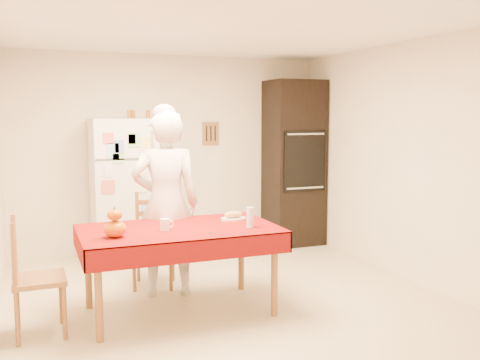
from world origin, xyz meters
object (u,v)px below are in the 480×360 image
dining_table (179,235)px  coffee_mug (165,225)px  chair_left (30,273)px  refrigerator (125,190)px  seated_woman (166,204)px  wine_glass (250,217)px  oven_cabinet (294,163)px  chair_far (154,236)px  bread_plate (233,219)px  pumpkin_lower (115,229)px

dining_table → coffee_mug: bearing=-155.6°
dining_table → chair_left: (-1.22, -0.07, -0.18)m
refrigerator → seated_woman: size_ratio=0.95×
coffee_mug → wine_glass: (0.73, -0.14, 0.04)m
dining_table → chair_left: 1.24m
oven_cabinet → seated_woman: size_ratio=1.23×
refrigerator → dining_table: bearing=-85.5°
oven_cabinet → wine_glass: bearing=-125.3°
chair_far → chair_left: same height
dining_table → coffee_mug: (-0.14, -0.06, 0.12)m
oven_cabinet → chair_left: size_ratio=2.32×
dining_table → bread_plate: bearing=16.2°
oven_cabinet → chair_far: bearing=-153.0°
wine_glass → coffee_mug: bearing=169.0°
oven_cabinet → pumpkin_lower: (-2.70, -2.14, -0.27)m
refrigerator → wine_glass: bearing=-70.8°
chair_far → bread_plate: bearing=-31.6°
oven_cabinet → coffee_mug: (-2.27, -2.03, -0.29)m
chair_far → seated_woman: bearing=-65.4°
refrigerator → bread_plate: size_ratio=7.08×
chair_left → pumpkin_lower: bearing=-99.5°
coffee_mug → seated_woman: bearing=75.3°
seated_woman → bread_plate: (0.56, -0.35, -0.12)m
refrigerator → pumpkin_lower: (-0.42, -2.10, -0.02)m
oven_cabinet → wine_glass: (-1.54, -2.17, -0.25)m
coffee_mug → bread_plate: bearing=17.9°
refrigerator → coffee_mug: size_ratio=17.00×
dining_table → wine_glass: 0.64m
seated_woman → pumpkin_lower: bearing=60.2°
bread_plate → pumpkin_lower: bearing=-163.5°
chair_left → seated_woman: (1.23, 0.59, 0.38)m
oven_cabinet → pumpkin_lower: size_ratio=12.13×
chair_left → dining_table: bearing=-87.4°
seated_woman → pumpkin_lower: size_ratio=9.83×
refrigerator → seated_woman: 1.42m
chair_far → oven_cabinet: bearing=44.5°
dining_table → pumpkin_lower: size_ratio=9.37×
dining_table → seated_woman: 0.55m
oven_cabinet → seated_woman: (-2.12, -1.46, -0.21)m
pumpkin_lower → oven_cabinet: bearing=38.4°
refrigerator → pumpkin_lower: refrigerator is taller
oven_cabinet → chair_far: size_ratio=2.32×
coffee_mug → bread_plate: (0.71, 0.23, -0.04)m
dining_table → chair_far: bearing=92.1°
refrigerator → chair_far: refrigerator is taller
oven_cabinet → bread_plate: size_ratio=9.17×
wine_glass → oven_cabinet: bearing=54.7°
seated_woman → coffee_mug: 0.60m
chair_far → dining_table: bearing=-70.3°
dining_table → chair_far: chair_far is taller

